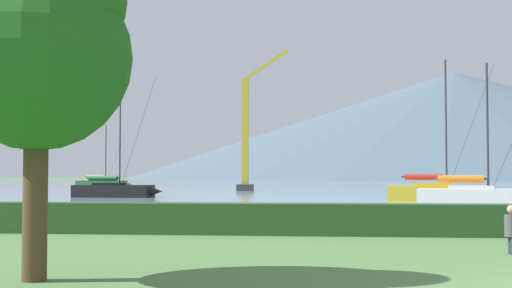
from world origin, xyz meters
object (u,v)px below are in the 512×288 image
Objects in this scene: person_seated_viewer at (512,227)px; park_tree at (43,46)px; sailboat_slip_3 at (114,190)px; sailboat_slip_4 at (440,191)px; dock_crane at (247,141)px; sailboat_slip_2 at (480,196)px; sailboat_slip_0 at (102,184)px.

person_seated_viewer is 0.19× the size of park_tree.
sailboat_slip_3 is 1.02× the size of sailboat_slip_4.
dock_crane is (8.74, 26.18, 5.54)m from sailboat_slip_3.
sailboat_slip_0 is at bearing 138.63° from sailboat_slip_2.
sailboat_slip_2 is 10.61m from sailboat_slip_4.
person_seated_viewer is 0.07× the size of dock_crane.
park_tree is at bearing -156.10° from person_seated_viewer.
sailboat_slip_3 is 8.90× the size of person_seated_viewer.
sailboat_slip_0 is 1.06× the size of sailboat_slip_2.
sailboat_slip_4 reaches higher than sailboat_slip_2.
dock_crane is (-14.81, 67.87, 5.53)m from person_seated_viewer.
sailboat_slip_3 is (-28.24, 15.98, -0.00)m from sailboat_slip_2.
sailboat_slip_2 is 26.14m from person_seated_viewer.
dock_crane reaches higher than sailboat_slip_0.
sailboat_slip_3 reaches higher than sailboat_slip_4.
dock_crane is (-19.49, 42.16, 5.53)m from sailboat_slip_2.
sailboat_slip_2 is at bearing -24.78° from sailboat_slip_3.
park_tree reaches higher than person_seated_viewer.
dock_crane is at bearing 127.47° from sailboat_slip_4.
park_tree is at bearing -104.09° from sailboat_slip_2.
person_seated_viewer is at bearing -62.44° from sailboat_slip_0.
person_seated_viewer is at bearing 28.43° from park_tree.
sailboat_slip_4 is (27.48, -5.39, 0.05)m from sailboat_slip_3.
person_seated_viewer is (-4.68, -25.71, 0.00)m from sailboat_slip_2.
sailboat_slip_2 is 32.44m from sailboat_slip_3.
sailboat_slip_4 is (41.98, -45.35, 0.04)m from sailboat_slip_0.
sailboat_slip_2 is 46.77m from dock_crane.
sailboat_slip_0 is 91.56m from park_tree.
sailboat_slip_2 is 34.69m from park_tree.
person_seated_viewer is 69.68m from dock_crane.
sailboat_slip_3 is 49.18m from park_tree.
sailboat_slip_3 is 28.15m from dock_crane.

